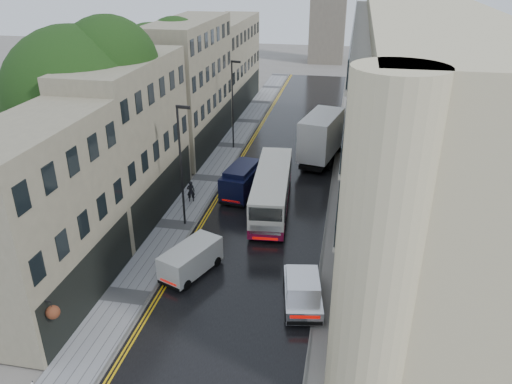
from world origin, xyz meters
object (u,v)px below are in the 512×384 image
(white_lorry, at_px, (304,142))
(navy_van, at_px, (223,186))
(lamp_post_far, at_px, (233,106))
(silver_hatchback, at_px, (287,308))
(cream_bus, at_px, (253,208))
(tree_far, at_px, (156,88))
(pedestrian, at_px, (191,191))
(lamp_post_near, at_px, (181,168))
(white_van, at_px, (164,267))
(tree_near, at_px, (80,123))

(white_lorry, relative_size, navy_van, 1.69)
(white_lorry, xyz_separation_m, navy_van, (-5.30, -8.56, -0.96))
(lamp_post_far, bearing_deg, silver_hatchback, -56.49)
(cream_bus, distance_m, silver_hatchback, 10.25)
(tree_far, bearing_deg, pedestrian, -57.97)
(navy_van, xyz_separation_m, lamp_post_near, (-1.76, -4.08, 3.05))
(lamp_post_near, xyz_separation_m, lamp_post_far, (-0.21, 15.77, -0.05))
(lamp_post_near, bearing_deg, tree_far, 124.39)
(cream_bus, height_order, silver_hatchback, cream_bus)
(silver_hatchback, xyz_separation_m, pedestrian, (-9.11, 12.30, 0.12))
(white_lorry, distance_m, white_van, 20.22)
(white_lorry, distance_m, pedestrian, 12.02)
(cream_bus, height_order, lamp_post_far, lamp_post_far)
(silver_hatchback, relative_size, white_van, 1.07)
(white_van, relative_size, lamp_post_near, 0.48)
(white_van, relative_size, navy_van, 0.79)
(tree_far, bearing_deg, cream_bus, -47.71)
(cream_bus, bearing_deg, lamp_post_near, -176.01)
(white_lorry, distance_m, navy_van, 10.11)
(white_van, bearing_deg, lamp_post_far, 115.12)
(cream_bus, bearing_deg, navy_van, 126.93)
(lamp_post_near, bearing_deg, white_van, -74.14)
(navy_van, bearing_deg, pedestrian, -157.55)
(silver_hatchback, relative_size, navy_van, 0.85)
(pedestrian, distance_m, lamp_post_near, 4.94)
(lamp_post_near, bearing_deg, silver_hatchback, -38.79)
(white_lorry, relative_size, pedestrian, 5.18)
(lamp_post_far, bearing_deg, lamp_post_near, -75.18)
(tree_near, relative_size, lamp_post_near, 1.63)
(silver_hatchback, bearing_deg, white_van, 154.14)
(cream_bus, height_order, lamp_post_near, lamp_post_near)
(tree_far, distance_m, white_lorry, 14.54)
(tree_near, distance_m, silver_hatchback, 19.24)
(tree_near, xyz_separation_m, pedestrian, (6.57, 2.97, -5.99))
(white_van, height_order, navy_van, navy_van)
(tree_near, relative_size, white_lorry, 1.61)
(lamp_post_far, bearing_deg, pedestrian, -77.93)
(silver_hatchback, bearing_deg, tree_far, 115.09)
(tree_near, xyz_separation_m, navy_van, (8.97, 3.55, -5.62))
(tree_near, relative_size, tree_far, 1.11)
(navy_van, bearing_deg, white_lorry, 67.09)
(white_van, bearing_deg, pedestrian, 121.20)
(silver_hatchback, bearing_deg, lamp_post_near, 124.42)
(silver_hatchback, relative_size, pedestrian, 2.61)
(silver_hatchback, bearing_deg, pedestrian, 117.05)
(tree_near, bearing_deg, tree_far, 88.68)
(tree_near, xyz_separation_m, lamp_post_near, (7.21, -0.52, -2.56))
(navy_van, relative_size, lamp_post_near, 0.60)
(tree_far, xyz_separation_m, white_lorry, (13.96, -0.88, -3.94))
(white_van, xyz_separation_m, lamp_post_far, (-1.20, 22.38, 3.39))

